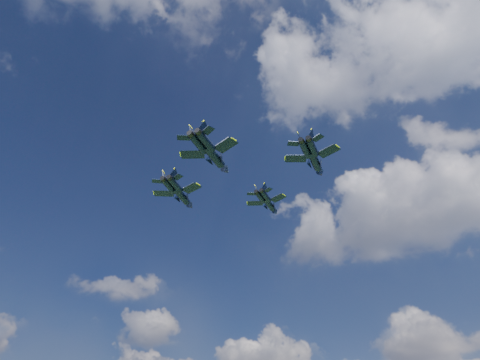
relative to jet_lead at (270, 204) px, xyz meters
name	(u,v)px	position (x,y,z in m)	size (l,w,h in m)	color
jet_lead	(270,204)	(0.00, 0.00, 0.00)	(10.73, 14.06, 3.33)	black
jet_left	(182,196)	(-12.81, -19.83, -3.25)	(11.92, 15.99, 3.76)	black
jet_right	(315,161)	(18.60, -11.76, -0.57)	(12.38, 16.39, 3.86)	black
jet_slot	(215,157)	(3.01, -28.30, -3.24)	(13.10, 17.16, 4.06)	black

